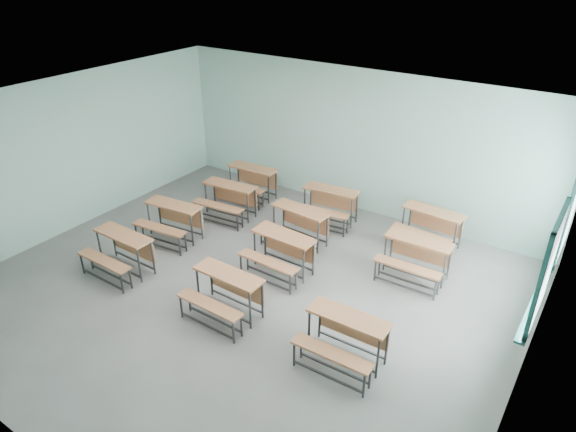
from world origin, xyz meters
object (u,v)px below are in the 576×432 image
desk_unit_r0c1 (225,289)px  desk_unit_r1c0 (171,217)px  desk_unit_r0c2 (344,334)px  desk_unit_r2c2 (415,254)px  desk_unit_r1c1 (280,249)px  desk_unit_r0c0 (120,248)px  desk_unit_r3c0 (250,178)px  desk_unit_r3c2 (430,223)px  desk_unit_r2c0 (227,196)px  desk_unit_r3c1 (329,201)px  desk_unit_r2c1 (297,222)px

desk_unit_r0c1 → desk_unit_r1c0: (-2.52, 1.29, 0.00)m
desk_unit_r0c2 → desk_unit_r2c2: 2.61m
desk_unit_r1c0 → desk_unit_r1c1: size_ratio=1.06×
desk_unit_r0c0 → desk_unit_r3c0: 3.85m
desk_unit_r1c1 → desk_unit_r3c2: size_ratio=0.97×
desk_unit_r0c0 → desk_unit_r0c2: same height
desk_unit_r1c0 → desk_unit_r1c1: bearing=-1.2°
desk_unit_r0c1 → desk_unit_r2c2: 3.49m
desk_unit_r2c0 → desk_unit_r3c0: (-0.19, 1.06, 0.00)m
desk_unit_r2c2 → desk_unit_r3c0: same height
desk_unit_r0c1 → desk_unit_r0c2: same height
desk_unit_r1c0 → desk_unit_r2c0: 1.44m
desk_unit_r1c1 → desk_unit_r3c1: bearing=97.4°
desk_unit_r0c1 → desk_unit_r2c0: 3.47m
desk_unit_r1c0 → desk_unit_r2c1: size_ratio=1.03×
desk_unit_r0c0 → desk_unit_r1c1: 2.94m
desk_unit_r3c0 → desk_unit_r2c0: bearing=-82.7°
desk_unit_r0c2 → desk_unit_r3c1: size_ratio=0.95×
desk_unit_r2c2 → desk_unit_r3c1: same height
desk_unit_r2c2 → desk_unit_r0c0: bearing=-149.7°
desk_unit_r0c2 → desk_unit_r1c0: bearing=164.8°
desk_unit_r2c0 → desk_unit_r3c2: size_ratio=1.02×
desk_unit_r1c1 → desk_unit_r2c0: size_ratio=0.95×
desk_unit_r3c1 → desk_unit_r3c0: bearing=172.6°
desk_unit_r2c0 → desk_unit_r1c1: bearing=-33.7°
desk_unit_r3c1 → desk_unit_r2c1: bearing=-100.2°
desk_unit_r0c1 → desk_unit_r2c0: size_ratio=0.94×
desk_unit_r1c1 → desk_unit_r3c1: size_ratio=0.94×
desk_unit_r1c1 → desk_unit_r0c1: bearing=-90.3°
desk_unit_r3c1 → desk_unit_r0c0: bearing=-126.9°
desk_unit_r0c0 → desk_unit_r3c2: 6.00m
desk_unit_r1c0 → desk_unit_r3c1: same height
desk_unit_r2c0 → desk_unit_r2c1: 1.92m
desk_unit_r2c0 → desk_unit_r3c1: (1.99, 1.04, 0.00)m
desk_unit_r0c0 → desk_unit_r2c1: 3.42m
desk_unit_r3c0 → desk_unit_r3c1: 2.17m
desk_unit_r0c0 → desk_unit_r3c1: bearing=60.6°
desk_unit_r0c0 → desk_unit_r2c0: (0.22, 2.79, 0.00)m
desk_unit_r0c1 → desk_unit_r3c1: (-0.21, 3.72, 0.00)m
desk_unit_r0c0 → desk_unit_r1c1: bearing=34.0°
desk_unit_r1c1 → desk_unit_r2c1: (-0.31, 1.05, 0.00)m
desk_unit_r0c1 → desk_unit_r1c1: (0.04, 1.51, 0.00)m
desk_unit_r2c0 → desk_unit_r3c1: 2.24m
desk_unit_r0c1 → desk_unit_r0c2: 2.12m
desk_unit_r2c0 → desk_unit_r3c1: bearing=21.6°
desk_unit_r1c1 → desk_unit_r3c1: (-0.25, 2.21, 0.00)m
desk_unit_r1c1 → desk_unit_r2c0: 2.52m
desk_unit_r2c2 → desk_unit_r3c0: bearing=165.9°
desk_unit_r0c2 → desk_unit_r2c1: 3.42m
desk_unit_r0c0 → desk_unit_r2c0: size_ratio=0.95×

